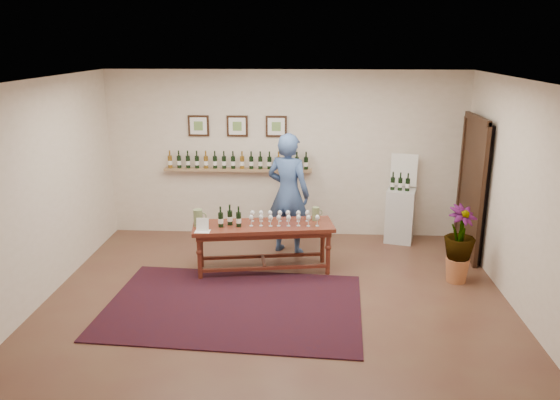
{
  "coord_description": "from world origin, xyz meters",
  "views": [
    {
      "loc": [
        0.39,
        -6.51,
        3.24
      ],
      "look_at": [
        0.0,
        0.8,
        1.1
      ],
      "focal_mm": 35.0,
      "sensor_mm": 36.0,
      "label": 1
    }
  ],
  "objects_px": {
    "tasting_table": "(263,231)",
    "potted_plant": "(459,244)",
    "person": "(288,194)",
    "display_pedestal": "(400,215)"
  },
  "relations": [
    {
      "from": "tasting_table",
      "to": "potted_plant",
      "type": "height_order",
      "value": "potted_plant"
    },
    {
      "from": "display_pedestal",
      "to": "person",
      "type": "relative_size",
      "value": 0.47
    },
    {
      "from": "person",
      "to": "display_pedestal",
      "type": "bearing_deg",
      "value": -138.99
    },
    {
      "from": "potted_plant",
      "to": "person",
      "type": "xyz_separation_m",
      "value": [
        -2.39,
        1.01,
        0.4
      ]
    },
    {
      "from": "display_pedestal",
      "to": "potted_plant",
      "type": "bearing_deg",
      "value": -70.99
    },
    {
      "from": "display_pedestal",
      "to": "person",
      "type": "height_order",
      "value": "person"
    },
    {
      "from": "tasting_table",
      "to": "potted_plant",
      "type": "bearing_deg",
      "value": -13.77
    },
    {
      "from": "tasting_table",
      "to": "person",
      "type": "bearing_deg",
      "value": 57.9
    },
    {
      "from": "tasting_table",
      "to": "person",
      "type": "relative_size",
      "value": 1.09
    },
    {
      "from": "display_pedestal",
      "to": "potted_plant",
      "type": "xyz_separation_m",
      "value": [
        0.55,
        -1.6,
        0.11
      ]
    }
  ]
}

